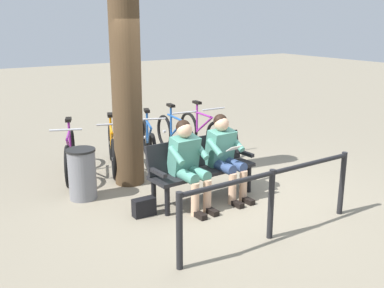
{
  "coord_description": "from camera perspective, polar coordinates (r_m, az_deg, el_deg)",
  "views": [
    {
      "loc": [
        3.63,
        4.89,
        2.52
      ],
      "look_at": [
        0.22,
        -0.48,
        0.75
      ],
      "focal_mm": 42.75,
      "sensor_mm": 36.0,
      "label": 1
    }
  ],
  "objects": [
    {
      "name": "bicycle_green",
      "position": [
        8.64,
        -2.12,
        1.04
      ],
      "size": [
        0.48,
        1.68,
        0.94
      ],
      "rotation": [
        0.0,
        0.0,
        1.47
      ],
      "color": "black",
      "rests_on": "ground"
    },
    {
      "name": "litter_bin",
      "position": [
        6.69,
        -13.54,
        -3.64
      ],
      "size": [
        0.41,
        0.41,
        0.74
      ],
      "color": "slate",
      "rests_on": "ground"
    },
    {
      "name": "bicycle_purple",
      "position": [
        8.94,
        1.23,
        1.56
      ],
      "size": [
        0.48,
        1.68,
        0.94
      ],
      "rotation": [
        0.0,
        0.0,
        1.54
      ],
      "color": "black",
      "rests_on": "ground"
    },
    {
      "name": "ground_plane",
      "position": [
        6.59,
        3.9,
        -6.96
      ],
      "size": [
        40.0,
        40.0,
        0.0
      ],
      "primitive_type": "plane",
      "color": "gray"
    },
    {
      "name": "bicycle_blue",
      "position": [
        8.18,
        -5.41,
        0.15
      ],
      "size": [
        0.68,
        1.6,
        0.94
      ],
      "rotation": [
        0.0,
        0.0,
        1.23
      ],
      "color": "black",
      "rests_on": "ground"
    },
    {
      "name": "bicycle_orange",
      "position": [
        7.68,
        -14.98,
        -1.34
      ],
      "size": [
        0.71,
        1.58,
        0.94
      ],
      "rotation": [
        0.0,
        0.0,
        1.2
      ],
      "color": "black",
      "rests_on": "ground"
    },
    {
      "name": "person_companion",
      "position": [
        6.14,
        -0.48,
        -2.04
      ],
      "size": [
        0.51,
        0.78,
        1.2
      ],
      "rotation": [
        0.0,
        0.0,
        0.06
      ],
      "color": "#4C8C7A",
      "rests_on": "ground"
    },
    {
      "name": "tree_trunk",
      "position": [
        6.91,
        -8.25,
        9.09
      ],
      "size": [
        0.45,
        0.45,
        3.52
      ],
      "primitive_type": "cylinder",
      "color": "#4C3823",
      "rests_on": "ground"
    },
    {
      "name": "bench",
      "position": [
        6.5,
        1.0,
        -2.51
      ],
      "size": [
        1.63,
        0.57,
        0.87
      ],
      "rotation": [
        0.0,
        0.0,
        0.06
      ],
      "color": "black",
      "rests_on": "ground"
    },
    {
      "name": "person_reading",
      "position": [
        6.51,
        4.12,
        -1.04
      ],
      "size": [
        0.51,
        0.78,
        1.2
      ],
      "rotation": [
        0.0,
        0.0,
        0.06
      ],
      "color": "#4C8C7A",
      "rests_on": "ground"
    },
    {
      "name": "handbag",
      "position": [
        6.07,
        -6.01,
        -7.83
      ],
      "size": [
        0.3,
        0.14,
        0.24
      ],
      "primitive_type": "cube",
      "rotation": [
        0.0,
        0.0,
        -0.0
      ],
      "color": "black",
      "rests_on": "ground"
    },
    {
      "name": "bicycle_silver",
      "position": [
        7.89,
        -9.94,
        -0.6
      ],
      "size": [
        0.69,
        1.6,
        0.94
      ],
      "rotation": [
        0.0,
        0.0,
        1.22
      ],
      "color": "black",
      "rests_on": "ground"
    },
    {
      "name": "railing_fence",
      "position": [
        5.36,
        9.89,
        -5.96
      ],
      "size": [
        2.58,
        0.12,
        0.85
      ],
      "rotation": [
        0.0,
        0.0,
        0.02
      ],
      "color": "black",
      "rests_on": "ground"
    }
  ]
}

